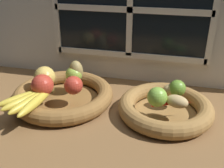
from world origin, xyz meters
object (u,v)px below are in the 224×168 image
(apple_golden_left, at_px, (45,77))
(chili_pepper, at_px, (172,104))
(apple_green_back, at_px, (74,75))
(pear_brown, at_px, (76,71))
(lime_far, at_px, (177,88))
(potato_small, at_px, (177,101))
(apple_red_front, at_px, (42,85))
(apple_red_right, at_px, (74,85))
(banana_bunch_front, at_px, (30,100))
(fruit_bowl_right, at_px, (165,108))
(fruit_bowl_left, at_px, (63,95))
(lime_near, at_px, (157,97))
(potato_back, at_px, (174,89))

(apple_golden_left, xyz_separation_m, chili_pepper, (0.47, -0.03, -0.03))
(apple_green_back, bearing_deg, pear_brown, 65.30)
(apple_green_back, relative_size, lime_far, 1.08)
(apple_green_back, bearing_deg, potato_small, -13.55)
(apple_red_front, relative_size, pear_brown, 0.92)
(apple_golden_left, distance_m, potato_small, 0.49)
(chili_pepper, bearing_deg, apple_red_right, 158.74)
(lime_far, bearing_deg, chili_pepper, -98.79)
(apple_golden_left, distance_m, apple_green_back, 0.11)
(pear_brown, distance_m, chili_pepper, 0.39)
(apple_red_right, relative_size, banana_bunch_front, 0.33)
(fruit_bowl_right, relative_size, apple_green_back, 5.12)
(apple_red_right, bearing_deg, chili_pepper, -0.77)
(fruit_bowl_left, distance_m, fruit_bowl_right, 0.38)
(apple_red_front, bearing_deg, lime_far, 13.44)
(fruit_bowl_left, xyz_separation_m, banana_bunch_front, (-0.06, -0.13, 0.05))
(lime_near, bearing_deg, apple_golden_left, 174.14)
(apple_green_back, height_order, potato_small, apple_green_back)
(fruit_bowl_left, xyz_separation_m, potato_back, (0.40, 0.05, 0.05))
(apple_golden_left, height_order, potato_back, apple_golden_left)
(apple_red_right, bearing_deg, fruit_bowl_left, 154.73)
(apple_red_front, xyz_separation_m, banana_bunch_front, (-0.01, -0.06, -0.02))
(fruit_bowl_right, relative_size, potato_small, 4.42)
(apple_green_back, height_order, banana_bunch_front, apple_green_back)
(apple_red_right, xyz_separation_m, potato_small, (0.36, -0.01, -0.01))
(potato_back, relative_size, lime_far, 1.33)
(potato_back, distance_m, lime_far, 0.01)
(apple_golden_left, relative_size, potato_back, 1.00)
(lime_far, xyz_separation_m, chili_pepper, (-0.01, -0.07, -0.02))
(potato_back, xyz_separation_m, lime_near, (-0.05, -0.09, 0.01))
(apple_golden_left, relative_size, lime_near, 1.20)
(pear_brown, relative_size, banana_bunch_front, 0.42)
(apple_green_back, bearing_deg, potato_back, -1.65)
(apple_red_front, xyz_separation_m, lime_far, (0.46, 0.11, -0.01))
(pear_brown, height_order, potato_back, pear_brown)
(fruit_bowl_left, height_order, lime_near, lime_near)
(banana_bunch_front, bearing_deg, apple_green_back, 66.96)
(fruit_bowl_left, height_order, potato_back, potato_back)
(potato_small, bearing_deg, pear_brown, 164.72)
(apple_red_right, relative_size, lime_far, 1.13)
(apple_green_back, xyz_separation_m, lime_near, (0.33, -0.10, 0.00))
(lime_far, distance_m, chili_pepper, 0.08)
(apple_red_front, xyz_separation_m, lime_near, (0.40, 0.02, -0.01))
(pear_brown, distance_m, lime_near, 0.34)
(pear_brown, relative_size, lime_near, 1.30)
(apple_red_right, height_order, potato_small, apple_red_right)
(apple_green_back, bearing_deg, apple_red_right, -68.87)
(pear_brown, distance_m, lime_far, 0.39)
(apple_green_back, distance_m, apple_red_front, 0.14)
(potato_back, bearing_deg, apple_red_right, -167.71)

